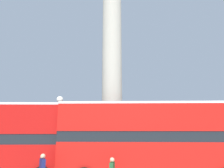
# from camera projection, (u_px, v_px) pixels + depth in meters

# --- Properties ---
(ground_plane) EXTENTS (200.00, 200.00, 0.00)m
(ground_plane) POSITION_uv_depth(u_px,v_px,m) (112.00, 167.00, 14.92)
(ground_plane) COLOR #ADA89E
(monument_column) EXTENTS (5.20, 5.20, 19.74)m
(monument_column) POSITION_uv_depth(u_px,v_px,m) (112.00, 85.00, 16.20)
(monument_column) COLOR #A39E8E
(monument_column) RESTS_ON ground_plane
(bus_b) EXTENTS (10.09, 2.95, 4.34)m
(bus_b) POSITION_uv_depth(u_px,v_px,m) (150.00, 137.00, 11.45)
(bus_b) COLOR #B7140F
(bus_b) RESTS_ON ground_plane
(street_lamp) EXTENTS (0.46, 0.46, 5.14)m
(street_lamp) POSITION_uv_depth(u_px,v_px,m) (58.00, 125.00, 14.11)
(street_lamp) COLOR black
(street_lamp) RESTS_ON ground_plane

